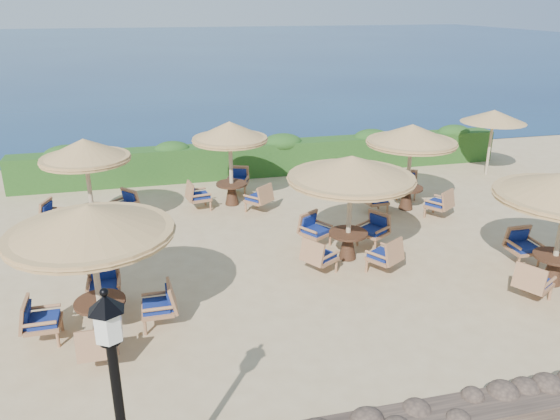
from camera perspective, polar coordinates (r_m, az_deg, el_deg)
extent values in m
plane|color=tan|center=(13.93, 5.40, -4.76)|extent=(120.00, 120.00, 0.00)
plane|color=#0B2147|center=(82.15, -11.19, 16.44)|extent=(160.00, 160.00, 0.00)
cube|color=#1C4315|center=(20.23, -1.14, 5.43)|extent=(18.00, 0.90, 1.20)
cube|color=brown|center=(9.12, 18.89, -19.93)|extent=(15.00, 0.65, 0.44)
cylinder|color=silver|center=(5.90, -17.53, -11.25)|extent=(0.30, 0.30, 0.36)
cone|color=black|center=(5.78, -17.79, -9.23)|extent=(0.40, 0.40, 0.18)
cylinder|color=tan|center=(21.42, 21.07, 6.29)|extent=(0.10, 0.10, 2.20)
cone|color=#A07642|center=(21.19, 21.45, 9.11)|extent=(2.30, 2.30, 0.45)
cylinder|color=tan|center=(10.82, -18.61, -6.73)|extent=(0.12, 0.12, 2.40)
cone|color=#A07642|center=(10.34, -19.36, -0.92)|extent=(3.06, 3.06, 0.55)
cylinder|color=#A07642|center=(10.45, -19.18, -2.34)|extent=(3.00, 3.00, 0.14)
cylinder|color=#432718|center=(11.06, -18.30, -9.12)|extent=(0.96, 0.96, 0.06)
cone|color=#432718|center=(11.23, -18.10, -10.67)|extent=(0.44, 0.44, 0.64)
cylinder|color=tan|center=(13.35, 7.25, -0.38)|extent=(0.12, 0.12, 2.40)
cone|color=#A07642|center=(12.97, 7.48, 4.48)|extent=(3.08, 3.08, 0.55)
cylinder|color=#A07642|center=(13.05, 7.43, 3.30)|extent=(3.01, 3.01, 0.14)
cylinder|color=#432718|center=(13.55, 7.15, -2.43)|extent=(0.96, 0.96, 0.06)
cone|color=#432718|center=(13.69, 7.08, -3.77)|extent=(0.44, 0.44, 0.64)
cylinder|color=tan|center=(13.54, 27.20, -2.35)|extent=(0.12, 0.12, 2.40)
cylinder|color=#432718|center=(13.73, 26.84, -4.35)|extent=(0.96, 0.96, 0.06)
cone|color=#432718|center=(13.87, 26.61, -5.66)|extent=(0.44, 0.44, 0.64)
cylinder|color=tan|center=(15.71, -19.26, 1.89)|extent=(0.12, 0.12, 2.40)
cone|color=#A07642|center=(15.39, -19.78, 6.04)|extent=(2.38, 2.38, 0.55)
cylinder|color=#A07642|center=(15.46, -19.65, 5.04)|extent=(2.34, 2.34, 0.14)
cylinder|color=#432718|center=(15.88, -19.04, 0.12)|extent=(0.96, 0.96, 0.06)
cone|color=#432718|center=(16.00, -18.89, -1.05)|extent=(0.44, 0.44, 0.64)
cylinder|color=tan|center=(16.98, -5.15, 4.40)|extent=(0.12, 0.12, 2.40)
cone|color=#A07642|center=(16.69, -5.28, 8.28)|extent=(2.32, 2.32, 0.55)
cylinder|color=#A07642|center=(16.75, -5.25, 7.35)|extent=(2.27, 2.27, 0.14)
cylinder|color=#432718|center=(17.14, -5.09, 2.73)|extent=(0.96, 0.96, 0.06)
cone|color=#432718|center=(17.25, -5.06, 1.63)|extent=(0.44, 0.44, 0.64)
cylinder|color=tan|center=(16.99, 13.30, 3.91)|extent=(0.12, 0.12, 2.40)
cone|color=#A07642|center=(16.69, 13.63, 7.78)|extent=(2.70, 2.70, 0.55)
cylinder|color=#A07642|center=(16.75, 13.55, 6.85)|extent=(2.65, 2.65, 0.14)
cylinder|color=#432718|center=(17.14, 13.15, 2.25)|extent=(0.96, 0.96, 0.06)
cone|color=#432718|center=(17.25, 13.06, 1.15)|extent=(0.44, 0.44, 0.64)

